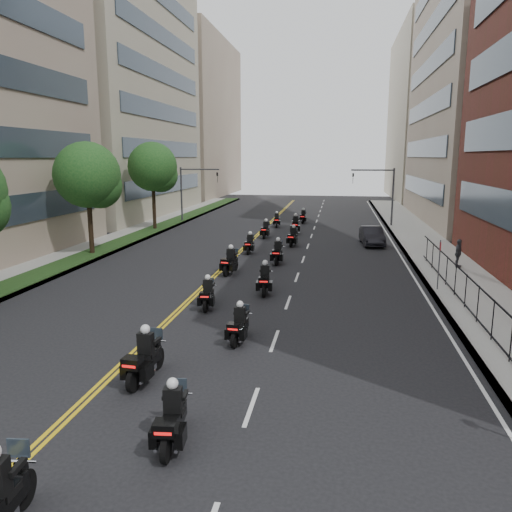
{
  "coord_description": "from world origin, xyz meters",
  "views": [
    {
      "loc": [
        5.35,
        -7.32,
        6.69
      ],
      "look_at": [
        1.54,
        15.86,
        1.98
      ],
      "focal_mm": 35.0,
      "sensor_mm": 36.0,
      "label": 1
    }
  ],
  "objects": [
    {
      "name": "parked_sedan",
      "position": [
        8.0,
        31.41,
        0.7
      ],
      "size": [
        1.85,
        4.37,
        1.4
      ],
      "primitive_type": "imported",
      "rotation": [
        0.0,
        0.0,
        0.09
      ],
      "color": "black",
      "rests_on": "ground"
    },
    {
      "name": "pedestrian_c",
      "position": [
        12.55,
        23.49,
        1.0
      ],
      "size": [
        0.78,
        1.08,
        1.7
      ],
      "primitive_type": "imported",
      "rotation": [
        0.0,
        0.0,
        1.16
      ],
      "color": "#3A3B41",
      "rests_on": "sidewalk_right"
    },
    {
      "name": "motorcycle_5",
      "position": [
        1.9,
        16.37,
        0.66
      ],
      "size": [
        0.6,
        2.26,
        1.67
      ],
      "rotation": [
        0.0,
        0.0,
        0.08
      ],
      "color": "black",
      "rests_on": "ground"
    },
    {
      "name": "traffic_signal_right",
      "position": [
        9.54,
        42.0,
        3.7
      ],
      "size": [
        4.09,
        0.2,
        5.6
      ],
      "color": "#3F3F44",
      "rests_on": "ground"
    },
    {
      "name": "motorcycle_12",
      "position": [
        -0.43,
        40.12,
        0.6
      ],
      "size": [
        0.59,
        2.05,
        1.52
      ],
      "rotation": [
        0.0,
        0.0,
        0.11
      ],
      "color": "black",
      "rests_on": "ground"
    },
    {
      "name": "motorcycle_13",
      "position": [
        1.91,
        43.16,
        0.62
      ],
      "size": [
        0.49,
        2.11,
        1.56
      ],
      "rotation": [
        0.0,
        0.0,
        -0.04
      ],
      "color": "black",
      "rests_on": "ground"
    },
    {
      "name": "motorcycle_9",
      "position": [
        2.08,
        29.93,
        0.64
      ],
      "size": [
        0.64,
        2.19,
        1.62
      ],
      "rotation": [
        0.0,
        0.0,
        -0.12
      ],
      "color": "black",
      "rests_on": "ground"
    },
    {
      "name": "motorcycle_7",
      "position": [
        1.69,
        23.46,
        0.66
      ],
      "size": [
        0.52,
        2.26,
        1.67
      ],
      "rotation": [
        0.0,
        0.0,
        -0.01
      ],
      "color": "black",
      "rests_on": "ground"
    },
    {
      "name": "iron_fence",
      "position": [
        11.0,
        12.0,
        0.9
      ],
      "size": [
        0.05,
        28.0,
        1.5
      ],
      "color": "black",
      "rests_on": "sidewalk_right"
    },
    {
      "name": "motorcycle_8",
      "position": [
        -0.66,
        26.59,
        0.61
      ],
      "size": [
        0.48,
        2.08,
        1.54
      ],
      "rotation": [
        0.0,
        0.0,
        -0.01
      ],
      "color": "black",
      "rests_on": "ground"
    },
    {
      "name": "building_left_far",
      "position": [
        -22.0,
        78.0,
        13.0
      ],
      "size": [
        16.0,
        28.0,
        26.0
      ],
      "primitive_type": "cube",
      "color": "gray",
      "rests_on": "ground"
    },
    {
      "name": "motorcycle_3",
      "position": [
        1.93,
        9.71,
        0.6
      ],
      "size": [
        0.54,
        2.06,
        1.52
      ],
      "rotation": [
        0.0,
        0.0,
        -0.07
      ],
      "color": "black",
      "rests_on": "ground"
    },
    {
      "name": "traffic_signal_left",
      "position": [
        -9.54,
        42.0,
        3.7
      ],
      "size": [
        4.09,
        0.2,
        5.6
      ],
      "color": "#3F3F44",
      "rests_on": "ground"
    },
    {
      "name": "street_trees",
      "position": [
        -11.05,
        18.61,
        5.13
      ],
      "size": [
        4.4,
        38.4,
        7.98
      ],
      "color": "black",
      "rests_on": "ground"
    },
    {
      "name": "sidewalk_right",
      "position": [
        12.0,
        25.0,
        0.07
      ],
      "size": [
        4.0,
        90.0,
        0.15
      ],
      "primitive_type": "cube",
      "color": "gray",
      "rests_on": "ground"
    },
    {
      "name": "motorcycle_6",
      "position": [
        -0.69,
        20.21,
        0.67
      ],
      "size": [
        0.68,
        2.31,
        1.7
      ],
      "rotation": [
        0.0,
        0.0,
        -0.12
      ],
      "color": "black",
      "rests_on": "ground"
    },
    {
      "name": "grass_strip",
      "position": [
        -11.2,
        25.0,
        0.17
      ],
      "size": [
        2.0,
        90.0,
        0.04
      ],
      "primitive_type": "cube",
      "color": "#1A3413",
      "rests_on": "sidewalk_left"
    },
    {
      "name": "building_right_tan",
      "position": [
        21.48,
        48.0,
        15.0
      ],
      "size": [
        15.11,
        28.0,
        30.0
      ],
      "color": "gray",
      "rests_on": "ground"
    },
    {
      "name": "motorcycle_4",
      "position": [
        -0.27,
        13.54,
        0.6
      ],
      "size": [
        0.58,
        2.06,
        1.52
      ],
      "rotation": [
        0.0,
        0.0,
        0.1
      ],
      "color": "black",
      "rests_on": "ground"
    },
    {
      "name": "motorcycle_1",
      "position": [
        1.68,
        2.91,
        0.64
      ],
      "size": [
        0.62,
        2.2,
        1.62
      ],
      "rotation": [
        0.0,
        0.0,
        0.1
      ],
      "color": "black",
      "rests_on": "ground"
    },
    {
      "name": "motorcycle_2",
      "position": [
        -0.26,
        6.05,
        0.69
      ],
      "size": [
        0.62,
        2.36,
        1.74
      ],
      "rotation": [
        0.0,
        0.0,
        -0.08
      ],
      "color": "black",
      "rests_on": "ground"
    },
    {
      "name": "building_right_far",
      "position": [
        21.5,
        78.0,
        13.0
      ],
      "size": [
        15.0,
        28.0,
        26.0
      ],
      "primitive_type": "cube",
      "color": "#ACA28B",
      "rests_on": "ground"
    },
    {
      "name": "motorcycle_11",
      "position": [
        1.71,
        36.32,
        0.7
      ],
      "size": [
        0.57,
        2.41,
        1.78
      ],
      "rotation": [
        0.0,
        0.0,
        0.04
      ],
      "color": "black",
      "rests_on": "ground"
    },
    {
      "name": "sidewalk_left",
      "position": [
        -12.0,
        25.0,
        0.07
      ],
      "size": [
        4.0,
        90.0,
        0.15
      ],
      "primitive_type": "cube",
      "color": "gray",
      "rests_on": "ground"
    },
    {
      "name": "motorcycle_10",
      "position": [
        -0.54,
        33.45,
        0.63
      ],
      "size": [
        0.52,
        2.16,
        1.59
      ],
      "rotation": [
        0.0,
        0.0,
        -0.05
      ],
      "color": "black",
      "rests_on": "ground"
    },
    {
      "name": "building_left_mid",
      "position": [
        -21.98,
        48.0,
        17.0
      ],
      "size": [
        16.11,
        28.0,
        34.0
      ],
      "color": "#ACA28B",
      "rests_on": "ground"
    }
  ]
}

